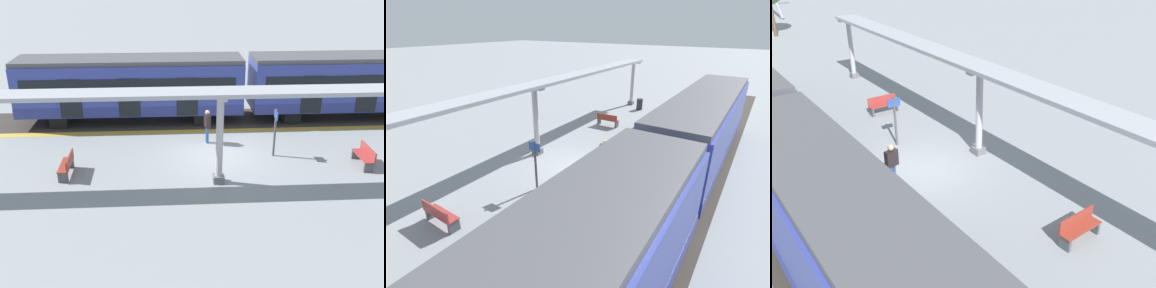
{
  "view_description": "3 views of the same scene",
  "coord_description": "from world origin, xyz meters",
  "views": [
    {
      "loc": [
        17.85,
        -2.21,
        8.23
      ],
      "look_at": [
        1.25,
        -1.22,
        1.07
      ],
      "focal_mm": 40.48,
      "sensor_mm": 36.0,
      "label": 1
    },
    {
      "loc": [
        -6.89,
        10.26,
        6.47
      ],
      "look_at": [
        -0.13,
        0.03,
        1.31
      ],
      "focal_mm": 26.59,
      "sensor_mm": 36.0,
      "label": 2
    },
    {
      "loc": [
        -7.23,
        -12.64,
        8.43
      ],
      "look_at": [
        1.36,
        -0.99,
        1.14
      ],
      "focal_mm": 40.13,
      "sensor_mm": 36.0,
      "label": 3
    }
  ],
  "objects": [
    {
      "name": "canopy_pillar_nearest",
      "position": [
        2.67,
        -12.62,
        1.84
      ],
      "size": [
        1.1,
        0.44,
        3.62
      ],
      "color": "slate",
      "rests_on": "ground"
    },
    {
      "name": "passenger_waiting_near_edge",
      "position": [
        -1.37,
        -0.33,
        1.03
      ],
      "size": [
        0.51,
        0.29,
        1.65
      ],
      "color": "#2C4E8D",
      "rests_on": "ground"
    },
    {
      "name": "trash_bin",
      "position": [
        1.41,
        -11.46,
        0.45
      ],
      "size": [
        0.48,
        0.48,
        0.89
      ],
      "primitive_type": "cylinder",
      "color": "#2D2934",
      "rests_on": "ground"
    },
    {
      "name": "tactile_edge_strip",
      "position": [
        -2.86,
        0.0,
        0.0
      ],
      "size": [
        0.52,
        32.11,
        0.01
      ],
      "primitive_type": "cube",
      "color": "gold",
      "rests_on": "ground"
    },
    {
      "name": "platform_info_sign",
      "position": [
        0.32,
        2.51,
        1.33
      ],
      "size": [
        0.56,
        0.1,
        2.2
      ],
      "color": "#4C4C51",
      "rests_on": "ground"
    },
    {
      "name": "trackbed",
      "position": [
        -4.72,
        0.0,
        0.0
      ],
      "size": [
        3.2,
        44.11,
        0.01
      ],
      "primitive_type": "cube",
      "color": "#38332D",
      "rests_on": "ground"
    },
    {
      "name": "train_near_carriage",
      "position": [
        -4.71,
        -4.14,
        1.83
      ],
      "size": [
        2.65,
        11.84,
        3.48
      ],
      "color": "#34419A",
      "rests_on": "ground"
    },
    {
      "name": "canopy_beam",
      "position": [
        2.67,
        -0.08,
        3.7
      ],
      "size": [
        1.2,
        25.87,
        0.16
      ],
      "primitive_type": "cube",
      "color": "#A8AAB2",
      "rests_on": "canopy_pillar_nearest"
    },
    {
      "name": "canopy_pillar_second",
      "position": [
        2.67,
        -0.24,
        1.84
      ],
      "size": [
        1.1,
        0.44,
        3.62
      ],
      "color": "slate",
      "rests_on": "ground"
    },
    {
      "name": "bench_mid_platform",
      "position": [
        1.66,
        -6.36,
        0.44
      ],
      "size": [
        1.51,
        0.48,
        0.86
      ],
      "color": "maroon",
      "rests_on": "ground"
    },
    {
      "name": "bench_near_end",
      "position": [
        1.52,
        6.17,
        0.44
      ],
      "size": [
        1.51,
        0.47,
        0.86
      ],
      "color": "#9F3532",
      "rests_on": "ground"
    },
    {
      "name": "ground_plane",
      "position": [
        0.0,
        0.0,
        0.0
      ],
      "size": [
        176.0,
        176.0,
        0.0
      ],
      "primitive_type": "plane",
      "color": "gray"
    }
  ]
}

